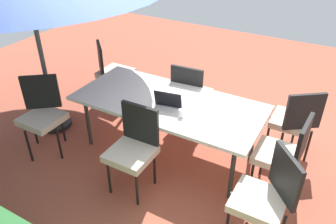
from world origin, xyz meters
The scene contains 11 objects.
ground_plane centered at (0.00, 0.00, -0.01)m, with size 10.00×10.00×0.02m, color #9E4C38.
dining_table centered at (0.00, 0.00, 0.71)m, with size 2.25×1.03×0.75m.
chair_southwest centered at (-1.36, -0.67, 0.55)m, with size 0.58×0.58×0.98m.
chair_north centered at (0.02, 0.70, 0.55)m, with size 0.46×0.46×0.98m.
chair_west centered at (-1.40, 0.03, 0.55)m, with size 0.47×0.46×0.98m.
chair_south centered at (0.02, -0.66, 0.55)m, with size 0.47×0.48×0.98m.
chair_northeast centered at (1.39, 0.70, 0.55)m, with size 0.58×0.58×0.98m.
chair_southeast centered at (1.40, -0.70, 0.55)m, with size 0.59×0.59×0.98m.
chair_northwest centered at (-1.40, 0.71, 0.55)m, with size 0.59×0.58×0.98m.
laptop centered at (-0.06, 0.07, 0.80)m, with size 0.36×0.30×0.21m.
cup centered at (-0.30, 0.23, 0.80)m, with size 0.06×0.06×0.10m, color white.
Camera 1 is at (-1.69, 2.99, 2.76)m, focal length 36.00 mm.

